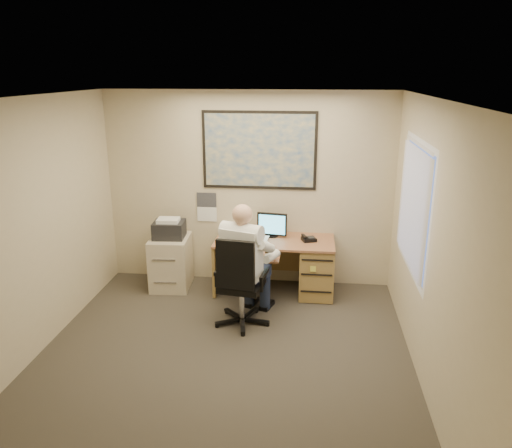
# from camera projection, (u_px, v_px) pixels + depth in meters

# --- Properties ---
(room_shell) EXTENTS (4.00, 4.50, 2.70)m
(room_shell) POSITION_uv_depth(u_px,v_px,m) (218.00, 242.00, 4.81)
(room_shell) COLOR #36312A
(room_shell) RESTS_ON ground
(desk) EXTENTS (1.60, 0.97, 1.08)m
(desk) POSITION_uv_depth(u_px,v_px,m) (299.00, 262.00, 6.80)
(desk) COLOR #A06744
(desk) RESTS_ON ground
(world_map) EXTENTS (1.56, 0.03, 1.06)m
(world_map) POSITION_uv_depth(u_px,v_px,m) (259.00, 151.00, 6.75)
(world_map) COLOR #1E4C93
(world_map) RESTS_ON room_shell
(wall_calendar) EXTENTS (0.28, 0.01, 0.42)m
(wall_calendar) POSITION_uv_depth(u_px,v_px,m) (207.00, 207.00, 7.08)
(wall_calendar) COLOR white
(wall_calendar) RESTS_ON room_shell
(window_blinds) EXTENTS (0.06, 1.40, 1.30)m
(window_blinds) POSITION_uv_depth(u_px,v_px,m) (414.00, 207.00, 5.30)
(window_blinds) COLOR beige
(window_blinds) RESTS_ON room_shell
(filing_cabinet) EXTENTS (0.56, 0.66, 1.01)m
(filing_cabinet) POSITION_uv_depth(u_px,v_px,m) (171.00, 257.00, 6.98)
(filing_cabinet) COLOR beige
(filing_cabinet) RESTS_ON ground
(office_chair) EXTENTS (0.77, 0.77, 1.14)m
(office_chair) POSITION_uv_depth(u_px,v_px,m) (242.00, 300.00, 5.93)
(office_chair) COLOR black
(office_chair) RESTS_ON ground
(person) EXTENTS (0.88, 1.05, 1.48)m
(person) POSITION_uv_depth(u_px,v_px,m) (242.00, 265.00, 5.88)
(person) COLOR white
(person) RESTS_ON office_chair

